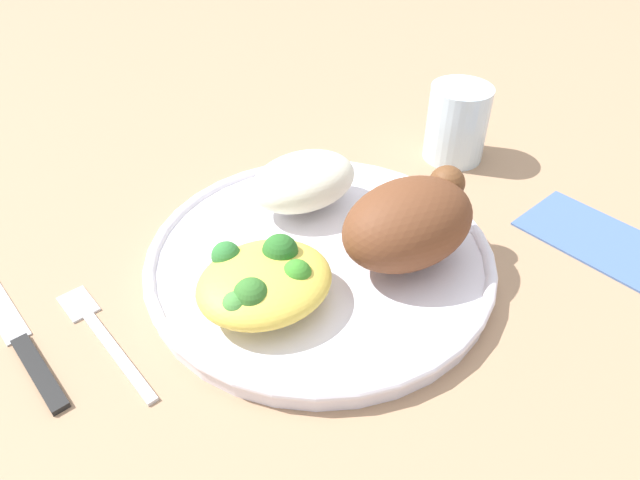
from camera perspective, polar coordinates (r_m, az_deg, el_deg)
name	(u,v)px	position (r m, az deg, el deg)	size (l,w,h in m)	color
ground_plane	(320,267)	(0.49, 0.00, -2.68)	(2.00, 2.00, 0.00)	#A5805F
plate	(320,258)	(0.48, 0.00, -1.77)	(0.29, 0.29, 0.02)	white
roasted_chicken	(410,222)	(0.45, 8.94, 1.79)	(0.12, 0.08, 0.07)	brown
rice_pile	(304,181)	(0.51, -1.63, 5.89)	(0.10, 0.07, 0.05)	white
mac_cheese_with_broccoli	(264,281)	(0.42, -5.59, -4.05)	(0.10, 0.09, 0.04)	#E4C54B
fork	(102,335)	(0.46, -20.84, -8.86)	(0.04, 0.14, 0.01)	silver
knife	(19,339)	(0.48, -27.75, -8.70)	(0.04, 0.19, 0.01)	black
water_glass	(457,123)	(0.63, 13.47, 11.23)	(0.06, 0.06, 0.08)	silver
napkin	(601,240)	(0.57, 26.20, 0.04)	(0.08, 0.14, 0.00)	#47669E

